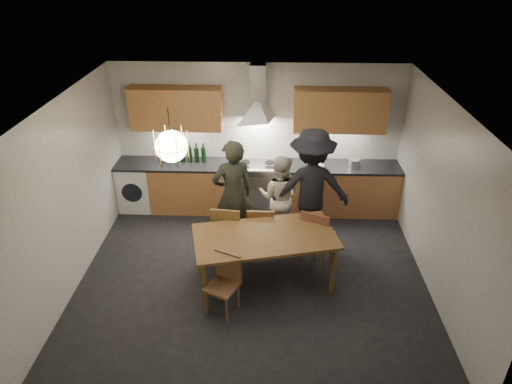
{
  "coord_description": "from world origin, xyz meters",
  "views": [
    {
      "loc": [
        0.24,
        -5.28,
        4.32
      ],
      "look_at": [
        0.03,
        0.4,
        1.2
      ],
      "focal_mm": 32.0,
      "sensor_mm": 36.0,
      "label": 1
    }
  ],
  "objects_px": {
    "wine_bottles": "(183,152)",
    "dining_table": "(265,241)",
    "chair_front": "(225,279)",
    "person_right": "(311,187)",
    "stock_pot": "(354,163)",
    "person_left": "(233,194)",
    "person_mid": "(280,197)",
    "chair_back_left": "(227,230)",
    "mixing_bowl": "(315,166)"
  },
  "relations": [
    {
      "from": "person_right",
      "to": "stock_pot",
      "type": "relative_size",
      "value": 9.47
    },
    {
      "from": "person_mid",
      "to": "chair_back_left",
      "type": "bearing_deg",
      "value": 57.51
    },
    {
      "from": "dining_table",
      "to": "person_mid",
      "type": "height_order",
      "value": "person_mid"
    },
    {
      "from": "person_left",
      "to": "wine_bottles",
      "type": "relative_size",
      "value": 2.17
    },
    {
      "from": "person_left",
      "to": "person_mid",
      "type": "bearing_deg",
      "value": 176.95
    },
    {
      "from": "mixing_bowl",
      "to": "person_mid",
      "type": "bearing_deg",
      "value": -130.28
    },
    {
      "from": "chair_back_left",
      "to": "person_mid",
      "type": "xyz_separation_m",
      "value": [
        0.79,
        0.75,
        0.16
      ]
    },
    {
      "from": "chair_back_left",
      "to": "dining_table",
      "type": "bearing_deg",
      "value": 145.34
    },
    {
      "from": "person_right",
      "to": "stock_pot",
      "type": "height_order",
      "value": "person_right"
    },
    {
      "from": "person_left",
      "to": "wine_bottles",
      "type": "distance_m",
      "value": 1.52
    },
    {
      "from": "person_left",
      "to": "person_right",
      "type": "distance_m",
      "value": 1.22
    },
    {
      "from": "chair_back_left",
      "to": "chair_front",
      "type": "distance_m",
      "value": 1.03
    },
    {
      "from": "dining_table",
      "to": "chair_front",
      "type": "bearing_deg",
      "value": -147.05
    },
    {
      "from": "dining_table",
      "to": "mixing_bowl",
      "type": "relative_size",
      "value": 7.25
    },
    {
      "from": "person_left",
      "to": "stock_pot",
      "type": "relative_size",
      "value": 8.81
    },
    {
      "from": "chair_back_left",
      "to": "wine_bottles",
      "type": "height_order",
      "value": "wine_bottles"
    },
    {
      "from": "mixing_bowl",
      "to": "wine_bottles",
      "type": "distance_m",
      "value": 2.34
    },
    {
      "from": "chair_back_left",
      "to": "mixing_bowl",
      "type": "relative_size",
      "value": 3.35
    },
    {
      "from": "chair_back_left",
      "to": "person_mid",
      "type": "relative_size",
      "value": 0.67
    },
    {
      "from": "chair_back_left",
      "to": "chair_front",
      "type": "height_order",
      "value": "chair_back_left"
    },
    {
      "from": "dining_table",
      "to": "mixing_bowl",
      "type": "distance_m",
      "value": 2.15
    },
    {
      "from": "dining_table",
      "to": "person_left",
      "type": "xyz_separation_m",
      "value": [
        -0.52,
        1.0,
        0.17
      ]
    },
    {
      "from": "chair_front",
      "to": "stock_pot",
      "type": "distance_m",
      "value": 3.29
    },
    {
      "from": "chair_front",
      "to": "mixing_bowl",
      "type": "relative_size",
      "value": 2.91
    },
    {
      "from": "stock_pot",
      "to": "wine_bottles",
      "type": "relative_size",
      "value": 0.25
    },
    {
      "from": "chair_back_left",
      "to": "mixing_bowl",
      "type": "height_order",
      "value": "mixing_bowl"
    },
    {
      "from": "dining_table",
      "to": "stock_pot",
      "type": "height_order",
      "value": "stock_pot"
    },
    {
      "from": "stock_pot",
      "to": "chair_back_left",
      "type": "bearing_deg",
      "value": -143.54
    },
    {
      "from": "person_right",
      "to": "mixing_bowl",
      "type": "relative_size",
      "value": 6.65
    },
    {
      "from": "person_mid",
      "to": "stock_pot",
      "type": "xyz_separation_m",
      "value": [
        1.28,
        0.78,
        0.25
      ]
    },
    {
      "from": "person_mid",
      "to": "stock_pot",
      "type": "height_order",
      "value": "person_mid"
    },
    {
      "from": "stock_pot",
      "to": "dining_table",
      "type": "bearing_deg",
      "value": -126.48
    },
    {
      "from": "person_left",
      "to": "chair_front",
      "type": "bearing_deg",
      "value": 68.93
    },
    {
      "from": "person_left",
      "to": "stock_pot",
      "type": "height_order",
      "value": "person_left"
    },
    {
      "from": "dining_table",
      "to": "wine_bottles",
      "type": "height_order",
      "value": "wine_bottles"
    },
    {
      "from": "wine_bottles",
      "to": "dining_table",
      "type": "bearing_deg",
      "value": -55.15
    },
    {
      "from": "person_left",
      "to": "person_right",
      "type": "bearing_deg",
      "value": 165.1
    },
    {
      "from": "chair_back_left",
      "to": "wine_bottles",
      "type": "relative_size",
      "value": 1.17
    },
    {
      "from": "chair_front",
      "to": "person_left",
      "type": "relative_size",
      "value": 0.47
    },
    {
      "from": "mixing_bowl",
      "to": "person_right",
      "type": "bearing_deg",
      "value": -99.38
    },
    {
      "from": "person_left",
      "to": "wine_bottles",
      "type": "bearing_deg",
      "value": -70.82
    },
    {
      "from": "chair_back_left",
      "to": "wine_bottles",
      "type": "distance_m",
      "value": 1.96
    },
    {
      "from": "mixing_bowl",
      "to": "stock_pot",
      "type": "distance_m",
      "value": 0.67
    },
    {
      "from": "chair_back_left",
      "to": "person_left",
      "type": "relative_size",
      "value": 0.54
    },
    {
      "from": "mixing_bowl",
      "to": "stock_pot",
      "type": "relative_size",
      "value": 1.42
    },
    {
      "from": "person_mid",
      "to": "person_right",
      "type": "xyz_separation_m",
      "value": [
        0.48,
        -0.11,
        0.24
      ]
    },
    {
      "from": "chair_back_left",
      "to": "stock_pot",
      "type": "distance_m",
      "value": 2.61
    },
    {
      "from": "chair_front",
      "to": "chair_back_left",
      "type": "bearing_deg",
      "value": 118.21
    },
    {
      "from": "chair_front",
      "to": "dining_table",
      "type": "bearing_deg",
      "value": 70.74
    },
    {
      "from": "person_mid",
      "to": "person_right",
      "type": "relative_size",
      "value": 0.75
    }
  ]
}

